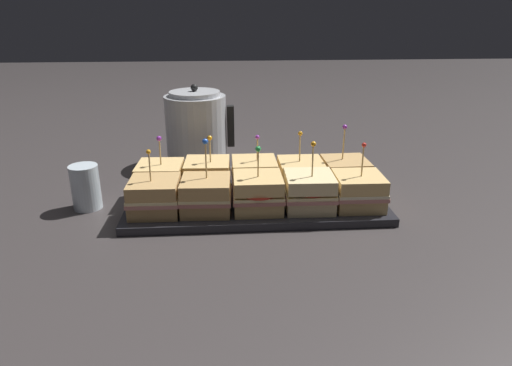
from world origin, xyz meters
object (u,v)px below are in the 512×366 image
object	(u,v)px
serving_platter	(256,203)
sandwich_back_left	(208,176)
kettle_steel	(197,128)
sandwich_front_far_right	(358,191)
sandwich_back_far_right	(345,174)
sandwich_front_far_left	(155,196)
sandwich_back_far_left	(160,179)
sandwich_back_right	(301,175)
sandwich_front_left	(206,195)
sandwich_back_center	(254,175)
sandwich_front_right	(309,192)
sandwich_front_center	(258,193)
drinking_glass	(86,187)

from	to	relation	value
serving_platter	sandwich_back_left	bearing A→B (deg)	153.35
sandwich_back_left	kettle_steel	size ratio (longest dim) A/B	0.61
sandwich_front_far_right	sandwich_back_left	world-z (taller)	sandwich_front_far_right
sandwich_front_far_right	sandwich_back_far_right	xyz separation A→B (m)	(-0.00, 0.11, 0.00)
sandwich_front_far_left	sandwich_back_far_right	distance (m)	0.44
sandwich_back_far_left	sandwich_back_right	bearing A→B (deg)	-0.22
sandwich_front_left	sandwich_back_left	bearing A→B (deg)	89.78
serving_platter	sandwich_back_center	world-z (taller)	sandwich_back_center
sandwich_back_left	sandwich_back_right	world-z (taller)	sandwich_back_right
sandwich_front_far_left	sandwich_front_left	bearing A→B (deg)	-0.49
serving_platter	sandwich_back_right	bearing A→B (deg)	25.60
sandwich_front_right	sandwich_back_far_right	distance (m)	0.15
sandwich_front_far_left	sandwich_front_right	world-z (taller)	sandwich_front_right
sandwich_back_center	sandwich_back_right	size ratio (longest dim) A/B	0.96
sandwich_back_center	sandwich_back_left	bearing A→B (deg)	179.09
sandwich_front_far_left	sandwich_front_center	xyz separation A→B (m)	(0.21, -0.00, 0.00)
kettle_steel	drinking_glass	xyz separation A→B (m)	(-0.23, -0.30, -0.05)
sandwich_front_far_left	sandwich_back_left	size ratio (longest dim) A/B	1.01
sandwich_back_right	sandwich_back_far_right	xyz separation A→B (m)	(0.11, 0.00, 0.00)
serving_platter	sandwich_back_far_right	distance (m)	0.23
sandwich_front_far_right	sandwich_front_left	bearing A→B (deg)	179.91
sandwich_back_far_right	sandwich_back_center	bearing A→B (deg)	-179.95
sandwich_back_center	kettle_steel	xyz separation A→B (m)	(-0.14, 0.27, 0.05)
sandwich_front_far_right	sandwich_back_far_left	bearing A→B (deg)	166.11
sandwich_back_left	kettle_steel	xyz separation A→B (m)	(-0.04, 0.27, 0.05)
sandwich_front_center	sandwich_front_right	bearing A→B (deg)	-0.68
serving_platter	drinking_glass	world-z (taller)	drinking_glass
sandwich_front_center	serving_platter	bearing A→B (deg)	89.69
sandwich_back_far_right	kettle_steel	world-z (taller)	kettle_steel
sandwich_front_far_right	kettle_steel	distance (m)	0.53
sandwich_front_far_left	sandwich_back_far_left	bearing A→B (deg)	90.55
sandwich_front_center	sandwich_front_right	world-z (taller)	sandwich_front_right
sandwich_back_far_left	sandwich_back_far_right	size ratio (longest dim) A/B	0.89
sandwich_front_center	sandwich_front_far_right	size ratio (longest dim) A/B	0.98
drinking_glass	sandwich_front_far_right	bearing A→B (deg)	-7.21
sandwich_front_center	sandwich_back_far_right	distance (m)	0.24
sandwich_front_far_left	drinking_glass	size ratio (longest dim) A/B	1.38
serving_platter	sandwich_front_center	xyz separation A→B (m)	(-0.00, -0.05, 0.05)
sandwich_back_center	sandwich_back_right	xyz separation A→B (m)	(0.11, -0.00, -0.00)
sandwich_front_center	sandwich_back_far_left	bearing A→B (deg)	153.63
sandwich_front_far_right	sandwich_back_left	xyz separation A→B (m)	(-0.32, 0.11, 0.00)
sandwich_front_center	kettle_steel	distance (m)	0.41
sandwich_back_right	sandwich_front_far_left	bearing A→B (deg)	-162.17
sandwich_back_center	sandwich_back_far_right	size ratio (longest dim) A/B	0.88
sandwich_front_left	sandwich_front_right	bearing A→B (deg)	-0.54
sandwich_back_center	sandwich_back_right	distance (m)	0.11
sandwich_back_far_left	sandwich_back_left	xyz separation A→B (m)	(0.11, 0.00, 0.00)
sandwich_back_far_left	drinking_glass	xyz separation A→B (m)	(-0.16, -0.03, -0.00)
sandwich_front_far_right	sandwich_front_right	bearing A→B (deg)	-179.18
sandwich_back_center	drinking_glass	bearing A→B (deg)	-175.23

